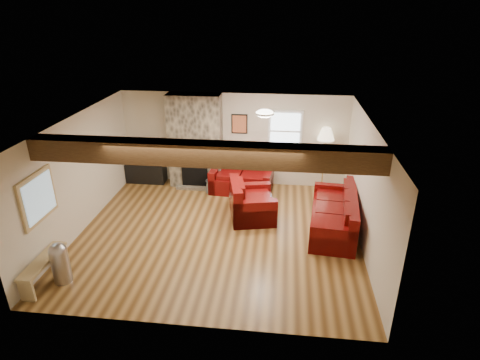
{
  "coord_description": "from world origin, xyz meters",
  "views": [
    {
      "loc": [
        1.32,
        -7.42,
        4.61
      ],
      "look_at": [
        0.43,
        0.4,
        1.12
      ],
      "focal_mm": 30.0,
      "sensor_mm": 36.0,
      "label": 1
    }
  ],
  "objects_px": {
    "sofa_three": "(334,212)",
    "coffee_table": "(250,204)",
    "floor_lamp": "(326,137)",
    "loveseat": "(242,176)",
    "tv_cabinet": "(146,173)",
    "armchair_red": "(252,200)",
    "television": "(145,155)"
  },
  "relations": [
    {
      "from": "sofa_three",
      "to": "loveseat",
      "type": "bearing_deg",
      "value": -122.38
    },
    {
      "from": "armchair_red",
      "to": "floor_lamp",
      "type": "height_order",
      "value": "floor_lamp"
    },
    {
      "from": "floor_lamp",
      "to": "television",
      "type": "bearing_deg",
      "value": -179.76
    },
    {
      "from": "armchair_red",
      "to": "tv_cabinet",
      "type": "distance_m",
      "value": 3.57
    },
    {
      "from": "armchair_red",
      "to": "coffee_table",
      "type": "relative_size",
      "value": 1.11
    },
    {
      "from": "television",
      "to": "coffee_table",
      "type": "bearing_deg",
      "value": -26.31
    },
    {
      "from": "television",
      "to": "floor_lamp",
      "type": "xyz_separation_m",
      "value": [
        4.84,
        0.02,
        0.67
      ]
    },
    {
      "from": "floor_lamp",
      "to": "loveseat",
      "type": "bearing_deg",
      "value": -171.45
    },
    {
      "from": "coffee_table",
      "to": "sofa_three",
      "type": "bearing_deg",
      "value": -15.8
    },
    {
      "from": "armchair_red",
      "to": "coffee_table",
      "type": "distance_m",
      "value": 0.3
    },
    {
      "from": "loveseat",
      "to": "tv_cabinet",
      "type": "height_order",
      "value": "loveseat"
    },
    {
      "from": "tv_cabinet",
      "to": "floor_lamp",
      "type": "xyz_separation_m",
      "value": [
        4.84,
        0.02,
        1.2
      ]
    },
    {
      "from": "loveseat",
      "to": "armchair_red",
      "type": "relative_size",
      "value": 1.43
    },
    {
      "from": "loveseat",
      "to": "tv_cabinet",
      "type": "xyz_separation_m",
      "value": [
        -2.71,
        0.3,
        -0.16
      ]
    },
    {
      "from": "coffee_table",
      "to": "television",
      "type": "height_order",
      "value": "television"
    },
    {
      "from": "sofa_three",
      "to": "floor_lamp",
      "type": "distance_m",
      "value": 2.31
    },
    {
      "from": "loveseat",
      "to": "armchair_red",
      "type": "distance_m",
      "value": 1.48
    },
    {
      "from": "sofa_three",
      "to": "floor_lamp",
      "type": "height_order",
      "value": "floor_lamp"
    },
    {
      "from": "floor_lamp",
      "to": "coffee_table",
      "type": "bearing_deg",
      "value": -139.46
    },
    {
      "from": "armchair_red",
      "to": "coffee_table",
      "type": "bearing_deg",
      "value": 5.36
    },
    {
      "from": "sofa_three",
      "to": "armchair_red",
      "type": "xyz_separation_m",
      "value": [
        -1.81,
        0.32,
        0.02
      ]
    },
    {
      "from": "sofa_three",
      "to": "floor_lamp",
      "type": "relative_size",
      "value": 1.29
    },
    {
      "from": "sofa_three",
      "to": "floor_lamp",
      "type": "xyz_separation_m",
      "value": [
        -0.09,
        2.06,
        1.03
      ]
    },
    {
      "from": "armchair_red",
      "to": "television",
      "type": "height_order",
      "value": "television"
    },
    {
      "from": "loveseat",
      "to": "television",
      "type": "relative_size",
      "value": 1.81
    },
    {
      "from": "loveseat",
      "to": "coffee_table",
      "type": "xyz_separation_m",
      "value": [
        0.34,
        -1.21,
        -0.18
      ]
    },
    {
      "from": "coffee_table",
      "to": "floor_lamp",
      "type": "height_order",
      "value": "floor_lamp"
    },
    {
      "from": "loveseat",
      "to": "armchair_red",
      "type": "height_order",
      "value": "armchair_red"
    },
    {
      "from": "loveseat",
      "to": "tv_cabinet",
      "type": "bearing_deg",
      "value": 178.3
    },
    {
      "from": "sofa_three",
      "to": "loveseat",
      "type": "xyz_separation_m",
      "value": [
        -2.22,
        1.74,
        -0.0
      ]
    },
    {
      "from": "coffee_table",
      "to": "television",
      "type": "relative_size",
      "value": 1.14
    },
    {
      "from": "sofa_three",
      "to": "coffee_table",
      "type": "xyz_separation_m",
      "value": [
        -1.88,
        0.53,
        -0.18
      ]
    }
  ]
}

